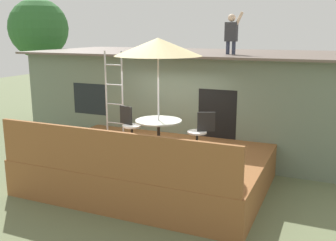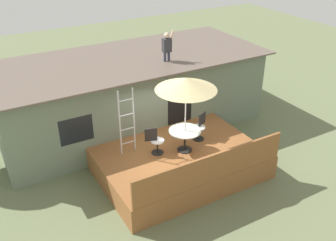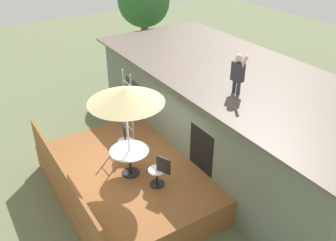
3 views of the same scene
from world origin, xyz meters
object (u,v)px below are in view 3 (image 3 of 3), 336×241
Objects in this scene: step_ladder at (128,106)px; patio_chair_left at (125,140)px; person_figure at (238,71)px; patio_chair_right at (159,171)px; patio_umbrella at (126,95)px; backyard_tree at (144,2)px; patio_table at (130,155)px.

step_ladder is 1.08m from patio_chair_left.
patio_chair_right is at bearing -91.07° from person_figure.
patio_umbrella is 2.11m from patio_chair_right.
patio_chair_left is 1.77m from patio_chair_right.
patio_table is at bearing -31.97° from backyard_tree.
person_figure reaches higher than patio_umbrella.
step_ladder is 1.98× the size of person_figure.
patio_table is 3.55m from person_figure.
backyard_tree is at bearing 167.90° from person_figure.
patio_umbrella is 2.29× the size of person_figure.
patio_table is at bearing 0.00° from patio_chair_left.
step_ladder is at bearing 164.23° from patio_chair_left.
patio_chair_right is at bearing 25.09° from patio_umbrella.
person_figure is at bearing 36.98° from step_ladder.
patio_chair_left is at bearing -33.60° from backyard_tree.
patio_chair_right is at bearing 25.09° from patio_table.
person_figure reaches higher than patio_table.
backyard_tree reaches higher than step_ladder.
backyard_tree is (-8.00, 1.72, 0.05)m from person_figure.
patio_chair_right is at bearing -26.90° from backyard_tree.
person_figure is at bearing 71.81° from patio_table.
person_figure is at bearing 72.39° from patio_chair_left.
backyard_tree is at bearing 165.77° from patio_chair_left.
patio_umbrella reaches higher than step_ladder.
patio_umbrella is at bearing 170.54° from patio_table.
person_figure is 1.21× the size of patio_chair_right.
patio_chair_left is at bearing 160.63° from patio_table.
patio_chair_left and patio_chair_right have the same top height.
patio_table is 1.76m from patio_umbrella.
patio_table is 0.95m from patio_chair_right.
person_figure is 0.24× the size of backyard_tree.
patio_chair_right is at bearing -9.73° from step_ladder.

